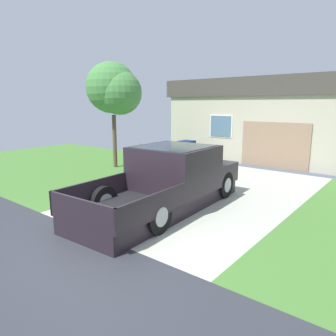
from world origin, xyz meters
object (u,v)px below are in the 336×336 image
object	(u,v)px
pickup_truck	(172,180)
house_with_garage	(287,119)
person_with_hat	(141,168)
handbag	(134,191)
wheeled_trash_bin	(187,151)
front_yard_tree	(115,90)

from	to	relation	value
pickup_truck	house_with_garage	world-z (taller)	house_with_garage
person_with_hat	house_with_garage	size ratio (longest dim) A/B	0.15
handbag	wheeled_trash_bin	world-z (taller)	wheeled_trash_bin
person_with_hat	wheeled_trash_bin	distance (m)	5.63
person_with_hat	handbag	distance (m)	0.77
person_with_hat	front_yard_tree	bearing A→B (deg)	143.71
front_yard_tree	wheeled_trash_bin	size ratio (longest dim) A/B	4.24
handbag	wheeled_trash_bin	bearing A→B (deg)	108.59
person_with_hat	handbag	bearing A→B (deg)	-138.89
person_with_hat	front_yard_tree	size ratio (longest dim) A/B	0.35
front_yard_tree	wheeled_trash_bin	world-z (taller)	front_yard_tree
handbag	front_yard_tree	xyz separation A→B (m)	(-3.76, 2.70, 3.28)
pickup_truck	house_with_garage	xyz separation A→B (m)	(-0.17, 9.93, 1.30)
pickup_truck	front_yard_tree	xyz separation A→B (m)	(-5.28, 2.72, 2.68)
house_with_garage	front_yard_tree	xyz separation A→B (m)	(-5.11, -7.21, 1.38)
pickup_truck	handbag	size ratio (longest dim) A/B	12.36
pickup_truck	front_yard_tree	bearing A→B (deg)	149.87
pickup_truck	wheeled_trash_bin	size ratio (longest dim) A/B	5.09
pickup_truck	handbag	xyz separation A→B (m)	(-1.52, 0.02, -0.60)
pickup_truck	wheeled_trash_bin	distance (m)	6.38
front_yard_tree	pickup_truck	bearing A→B (deg)	-27.25
house_with_garage	front_yard_tree	distance (m)	8.94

